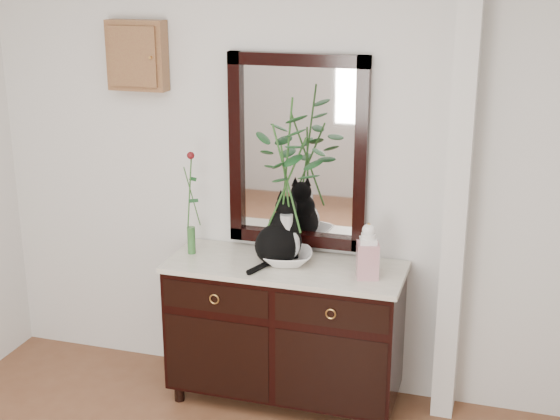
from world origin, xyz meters
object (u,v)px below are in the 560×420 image
(lotus_bowl, at_px, (286,257))
(ginger_jar, at_px, (368,250))
(sideboard, at_px, (285,326))
(cat, at_px, (278,231))

(lotus_bowl, relative_size, ginger_jar, 0.94)
(sideboard, distance_m, lotus_bowl, 0.41)
(sideboard, bearing_deg, ginger_jar, -5.75)
(sideboard, height_order, ginger_jar, ginger_jar)
(cat, bearing_deg, ginger_jar, 12.11)
(cat, distance_m, lotus_bowl, 0.16)
(cat, distance_m, ginger_jar, 0.52)
(ginger_jar, bearing_deg, cat, 172.74)
(sideboard, distance_m, cat, 0.57)
(sideboard, xyz_separation_m, ginger_jar, (0.47, -0.05, 0.53))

